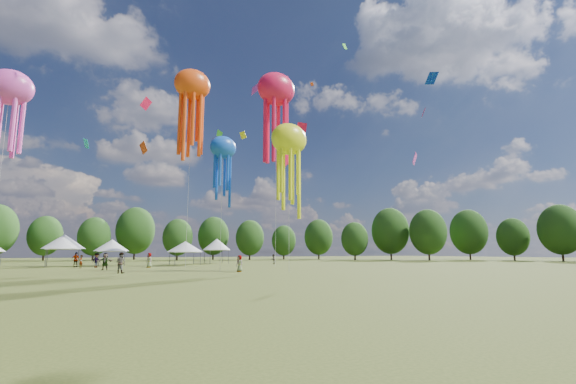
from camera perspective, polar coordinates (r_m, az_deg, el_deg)
name	(u,v)px	position (r m, az deg, el deg)	size (l,w,h in m)	color
ground	(418,321)	(12.30, 18.22, -17.30)	(300.00, 300.00, 0.00)	#384416
spectator_near	(121,263)	(40.01, -23.02, -9.41)	(0.93, 0.72, 1.91)	gray
spectators_far	(137,261)	(52.87, -20.98, -9.24)	(29.44, 22.20, 1.93)	gray
festival_tents	(121,245)	(64.31, -22.99, -7.02)	(37.23, 10.94, 4.34)	#47474C
show_kites	(175,108)	(52.97, -16.07, 11.58)	(44.81, 23.99, 27.71)	#EB45B4
small_kites	(168,30)	(58.28, -16.90, 21.45)	(66.82, 54.78, 45.10)	#EB45B4
treeline	(109,224)	(71.28, -24.41, -4.20)	(201.57, 95.24, 13.43)	#38281C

